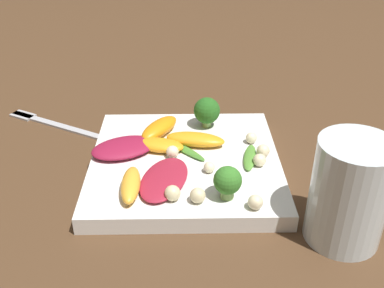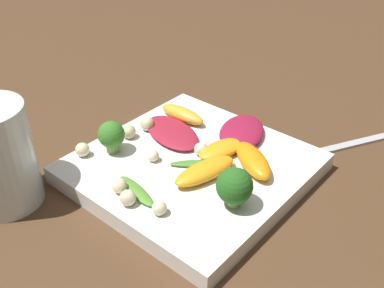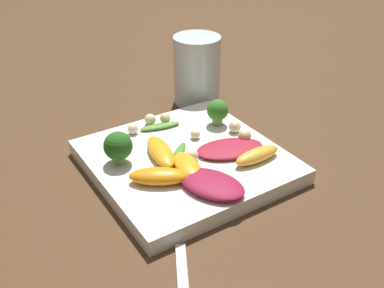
# 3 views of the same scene
# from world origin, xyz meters

# --- Properties ---
(ground_plane) EXTENTS (2.40, 2.40, 0.00)m
(ground_plane) POSITION_xyz_m (0.00, 0.00, 0.00)
(ground_plane) COLOR #4C331E
(plate) EXTENTS (0.24, 0.24, 0.02)m
(plate) POSITION_xyz_m (0.00, 0.00, 0.01)
(plate) COLOR white
(plate) RESTS_ON ground_plane
(drinking_glass) EXTENTS (0.08, 0.08, 0.12)m
(drinking_glass) POSITION_xyz_m (0.13, 0.17, 0.06)
(drinking_glass) COLOR silver
(drinking_glass) RESTS_ON ground_plane
(fork) EXTENTS (0.10, 0.16, 0.01)m
(fork) POSITION_xyz_m (-0.14, -0.22, 0.00)
(fork) COLOR #B2B2B7
(fork) RESTS_ON ground_plane
(radicchio_leaf_0) EXTENTS (0.10, 0.08, 0.01)m
(radicchio_leaf_0) POSITION_xyz_m (0.05, -0.03, 0.03)
(radicchio_leaf_0) COLOR maroon
(radicchio_leaf_0) RESTS_ON plate
(radicchio_leaf_1) EXTENTS (0.08, 0.10, 0.01)m
(radicchio_leaf_1) POSITION_xyz_m (-0.01, -0.08, 0.03)
(radicchio_leaf_1) COLOR maroon
(radicchio_leaf_1) RESTS_ON plate
(orange_segment_0) EXTENTS (0.04, 0.08, 0.02)m
(orange_segment_0) POSITION_xyz_m (-0.03, 0.01, 0.03)
(orange_segment_0) COLOR orange
(orange_segment_0) RESTS_ON plate
(orange_segment_1) EXTENTS (0.08, 0.06, 0.02)m
(orange_segment_1) POSITION_xyz_m (-0.06, -0.04, 0.03)
(orange_segment_1) COLOR orange
(orange_segment_1) RESTS_ON plate
(orange_segment_2) EXTENTS (0.04, 0.07, 0.01)m
(orange_segment_2) POSITION_xyz_m (-0.02, -0.03, 0.03)
(orange_segment_2) COLOR orange
(orange_segment_2) RESTS_ON plate
(orange_segment_3) EXTENTS (0.07, 0.02, 0.02)m
(orange_segment_3) POSITION_xyz_m (0.07, -0.06, 0.03)
(orange_segment_3) COLOR #FCAD33
(orange_segment_3) RESTS_ON plate
(broccoli_floret_0) EXTENTS (0.03, 0.03, 0.04)m
(broccoli_floret_0) POSITION_xyz_m (0.09, 0.05, 0.04)
(broccoli_floret_0) COLOR #7A9E51
(broccoli_floret_0) RESTS_ON plate
(broccoli_floret_1) EXTENTS (0.04, 0.04, 0.04)m
(broccoli_floret_1) POSITION_xyz_m (-0.08, 0.03, 0.05)
(broccoli_floret_1) COLOR #84AD5B
(broccoli_floret_1) RESTS_ON plate
(arugula_sprig_0) EXTENTS (0.06, 0.03, 0.01)m
(arugula_sprig_0) POSITION_xyz_m (0.01, 0.08, 0.02)
(arugula_sprig_0) COLOR #518E33
(arugula_sprig_0) RESTS_ON plate
(arugula_sprig_1) EXTENTS (0.06, 0.06, 0.01)m
(arugula_sprig_1) POSITION_xyz_m (-0.01, -0.00, 0.02)
(arugula_sprig_1) COLOR #47842D
(arugula_sprig_1) RESTS_ON plate
(macadamia_nut_0) EXTENTS (0.02, 0.02, 0.02)m
(macadamia_nut_0) POSITION_xyz_m (0.00, -0.02, 0.03)
(macadamia_nut_0) COLOR beige
(macadamia_nut_0) RESTS_ON plate
(macadamia_nut_1) EXTENTS (0.02, 0.02, 0.02)m
(macadamia_nut_1) POSITION_xyz_m (0.02, 0.09, 0.03)
(macadamia_nut_1) COLOR beige
(macadamia_nut_1) RESTS_ON plate
(macadamia_nut_2) EXTENTS (0.02, 0.02, 0.02)m
(macadamia_nut_2) POSITION_xyz_m (0.09, -0.01, 0.03)
(macadamia_nut_2) COLOR beige
(macadamia_nut_2) RESTS_ON plate
(macadamia_nut_3) EXTENTS (0.02, 0.02, 0.02)m
(macadamia_nut_3) POSITION_xyz_m (-0.03, 0.09, 0.03)
(macadamia_nut_3) COLOR beige
(macadamia_nut_3) RESTS_ON plate
(macadamia_nut_4) EXTENTS (0.02, 0.02, 0.02)m
(macadamia_nut_4) POSITION_xyz_m (-0.00, 0.10, 0.03)
(macadamia_nut_4) COLOR beige
(macadamia_nut_4) RESTS_ON plate
(macadamia_nut_5) EXTENTS (0.02, 0.02, 0.02)m
(macadamia_nut_5) POSITION_xyz_m (0.09, 0.01, 0.03)
(macadamia_nut_5) COLOR beige
(macadamia_nut_5) RESTS_ON plate
(macadamia_nut_6) EXTENTS (0.02, 0.02, 0.02)m
(macadamia_nut_6) POSITION_xyz_m (0.10, 0.08, 0.03)
(macadamia_nut_6) COLOR beige
(macadamia_nut_6) RESTS_ON plate
(macadamia_nut_7) EXTENTS (0.01, 0.01, 0.01)m
(macadamia_nut_7) POSITION_xyz_m (0.03, 0.03, 0.03)
(macadamia_nut_7) COLOR beige
(macadamia_nut_7) RESTS_ON plate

